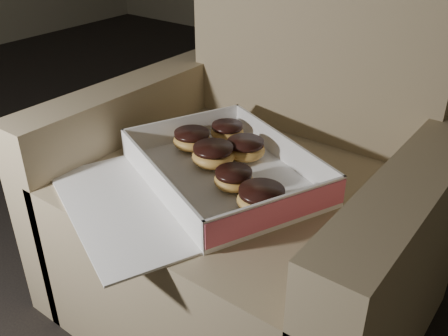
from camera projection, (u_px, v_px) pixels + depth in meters
floor at (38, 236)px, 1.50m from camera, size 4.50×4.50×0.00m
armchair at (253, 208)px, 1.16m from camera, size 0.81×0.68×0.85m
bakery_box at (207, 180)px, 1.02m from camera, size 0.56×0.59×0.07m
donut_a at (227, 131)px, 1.19m from camera, size 0.08×0.08×0.04m
donut_b at (234, 179)px, 0.99m from camera, size 0.08×0.08×0.04m
donut_c at (213, 155)px, 1.08m from camera, size 0.09×0.09×0.05m
donut_d at (245, 149)px, 1.10m from camera, size 0.09×0.09×0.04m
donut_e at (192, 139)px, 1.15m from camera, size 0.09×0.09×0.04m
donut_f at (261, 199)px, 0.92m from camera, size 0.09×0.09×0.05m
crumb_a at (238, 194)px, 0.98m from camera, size 0.01×0.01×0.00m
crumb_b at (149, 174)px, 1.05m from camera, size 0.01×0.01×0.00m
crumb_c at (221, 224)px, 0.90m from camera, size 0.01×0.01×0.00m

